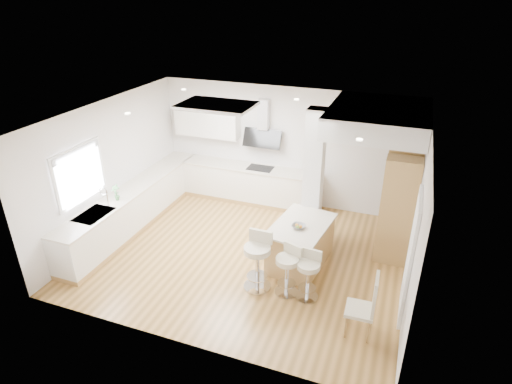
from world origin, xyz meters
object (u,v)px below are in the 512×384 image
at_px(peninsula, 300,244).
at_px(bar_stool_b, 288,268).
at_px(dining_chair, 367,304).
at_px(bar_stool_c, 308,273).
at_px(bar_stool_a, 258,258).

bearing_deg(peninsula, bar_stool_b, -80.89).
relative_size(peninsula, dining_chair, 1.41).
bearing_deg(bar_stool_b, peninsula, 111.56).
xyz_separation_m(bar_stool_b, bar_stool_c, (0.36, 0.01, -0.02)).
bearing_deg(dining_chair, bar_stool_c, 149.95).
bearing_deg(dining_chair, bar_stool_a, 163.01).
relative_size(bar_stool_c, dining_chair, 0.83).
bearing_deg(bar_stool_b, dining_chair, -0.94).
bearing_deg(bar_stool_a, dining_chair, -14.03).
height_order(peninsula, bar_stool_a, bar_stool_a).
distance_m(bar_stool_b, dining_chair, 1.48).
distance_m(bar_stool_a, dining_chair, 1.97).
height_order(bar_stool_a, bar_stool_b, bar_stool_a).
bearing_deg(bar_stool_c, dining_chair, -22.54).
relative_size(peninsula, bar_stool_a, 1.42).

